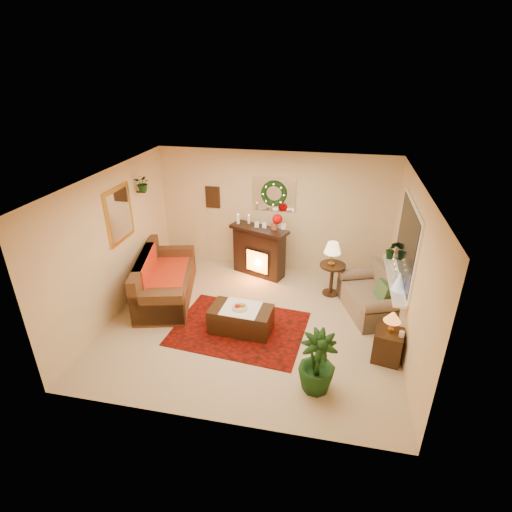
% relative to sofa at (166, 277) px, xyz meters
% --- Properties ---
extents(floor, '(5.00, 5.00, 0.00)m').
position_rel_sofa_xyz_m(floor, '(1.83, -0.52, -0.43)').
color(floor, beige).
rests_on(floor, ground).
extents(ceiling, '(5.00, 5.00, 0.00)m').
position_rel_sofa_xyz_m(ceiling, '(1.83, -0.52, 2.17)').
color(ceiling, white).
rests_on(ceiling, ground).
extents(wall_back, '(5.00, 5.00, 0.00)m').
position_rel_sofa_xyz_m(wall_back, '(1.83, 1.73, 0.87)').
color(wall_back, '#EFD88C').
rests_on(wall_back, ground).
extents(wall_front, '(5.00, 5.00, 0.00)m').
position_rel_sofa_xyz_m(wall_front, '(1.83, -2.77, 0.87)').
color(wall_front, '#EFD88C').
rests_on(wall_front, ground).
extents(wall_left, '(4.50, 4.50, 0.00)m').
position_rel_sofa_xyz_m(wall_left, '(-0.67, -0.52, 0.87)').
color(wall_left, '#EFD88C').
rests_on(wall_left, ground).
extents(wall_right, '(4.50, 4.50, 0.00)m').
position_rel_sofa_xyz_m(wall_right, '(4.33, -0.52, 0.87)').
color(wall_right, '#EFD88C').
rests_on(wall_right, ground).
extents(area_rug, '(2.37, 1.87, 0.01)m').
position_rel_sofa_xyz_m(area_rug, '(1.65, -0.75, -0.42)').
color(area_rug, '#4C0D0A').
rests_on(area_rug, floor).
extents(sofa, '(1.41, 2.26, 0.90)m').
position_rel_sofa_xyz_m(sofa, '(0.00, 0.00, 0.00)').
color(sofa, '#4C3A25').
rests_on(sofa, floor).
extents(red_throw, '(0.79, 1.29, 0.02)m').
position_rel_sofa_xyz_m(red_throw, '(-0.07, 0.18, 0.03)').
color(red_throw, '#E10900').
rests_on(red_throw, sofa).
extents(fireplace, '(1.17, 0.73, 1.02)m').
position_rel_sofa_xyz_m(fireplace, '(1.59, 1.30, 0.12)').
color(fireplace, black).
rests_on(fireplace, floor).
extents(poinsettia, '(0.21, 0.21, 0.21)m').
position_rel_sofa_xyz_m(poinsettia, '(1.97, 1.32, 0.87)').
color(poinsettia, '#C30405').
rests_on(poinsettia, fireplace).
extents(mantel_candle_a, '(0.07, 0.07, 0.20)m').
position_rel_sofa_xyz_m(mantel_candle_a, '(1.15, 1.26, 0.83)').
color(mantel_candle_a, '#EFE8CE').
rests_on(mantel_candle_a, fireplace).
extents(mantel_candle_b, '(0.06, 0.06, 0.17)m').
position_rel_sofa_xyz_m(mantel_candle_b, '(1.38, 1.29, 0.83)').
color(mantel_candle_b, silver).
rests_on(mantel_candle_b, fireplace).
extents(mantel_mirror, '(0.92, 0.02, 0.72)m').
position_rel_sofa_xyz_m(mantel_mirror, '(1.83, 1.71, 1.27)').
color(mantel_mirror, white).
rests_on(mantel_mirror, wall_back).
extents(wreath, '(0.55, 0.11, 0.55)m').
position_rel_sofa_xyz_m(wreath, '(1.83, 1.67, 1.29)').
color(wreath, '#194719').
rests_on(wreath, wall_back).
extents(wall_art, '(0.32, 0.03, 0.48)m').
position_rel_sofa_xyz_m(wall_art, '(0.48, 1.71, 1.12)').
color(wall_art, '#381E11').
rests_on(wall_art, wall_back).
extents(gold_mirror, '(0.03, 0.84, 1.00)m').
position_rel_sofa_xyz_m(gold_mirror, '(-0.65, -0.22, 1.32)').
color(gold_mirror, gold).
rests_on(gold_mirror, wall_left).
extents(hanging_plant, '(0.33, 0.28, 0.36)m').
position_rel_sofa_xyz_m(hanging_plant, '(-0.51, 0.53, 1.54)').
color(hanging_plant, '#194719').
rests_on(hanging_plant, wall_left).
extents(loveseat, '(1.22, 1.56, 0.79)m').
position_rel_sofa_xyz_m(loveseat, '(3.89, 0.26, -0.01)').
color(loveseat, gray).
rests_on(loveseat, floor).
extents(window_frame, '(0.03, 1.86, 1.36)m').
position_rel_sofa_xyz_m(window_frame, '(4.31, 0.03, 1.12)').
color(window_frame, white).
rests_on(window_frame, wall_right).
extents(window_glass, '(0.02, 1.70, 1.22)m').
position_rel_sofa_xyz_m(window_glass, '(4.30, 0.03, 1.12)').
color(window_glass, black).
rests_on(window_glass, wall_right).
extents(window_sill, '(0.22, 1.86, 0.04)m').
position_rel_sofa_xyz_m(window_sill, '(4.21, 0.03, 0.44)').
color(window_sill, white).
rests_on(window_sill, wall_right).
extents(mini_tree, '(0.22, 0.22, 0.33)m').
position_rel_sofa_xyz_m(mini_tree, '(4.21, -0.40, 0.61)').
color(mini_tree, white).
rests_on(mini_tree, window_sill).
extents(sill_plant, '(0.26, 0.21, 0.47)m').
position_rel_sofa_xyz_m(sill_plant, '(4.20, 0.76, 0.66)').
color(sill_plant, '#244720').
rests_on(sill_plant, window_sill).
extents(side_table_round, '(0.54, 0.54, 0.66)m').
position_rel_sofa_xyz_m(side_table_round, '(3.16, 0.76, -0.10)').
color(side_table_round, black).
rests_on(side_table_round, floor).
extents(lamp_cream, '(0.32, 0.32, 0.49)m').
position_rel_sofa_xyz_m(lamp_cream, '(3.13, 0.72, 0.45)').
color(lamp_cream, '#E5C185').
rests_on(lamp_cream, side_table_round).
extents(end_table_square, '(0.49, 0.49, 0.51)m').
position_rel_sofa_xyz_m(end_table_square, '(4.09, -1.06, -0.16)').
color(end_table_square, '#3E1D12').
rests_on(end_table_square, floor).
extents(lamp_tiffany, '(0.26, 0.26, 0.38)m').
position_rel_sofa_xyz_m(lamp_tiffany, '(4.09, -1.04, 0.32)').
color(lamp_tiffany, orange).
rests_on(lamp_tiffany, end_table_square).
extents(coffee_table, '(1.08, 0.64, 0.44)m').
position_rel_sofa_xyz_m(coffee_table, '(1.69, -0.78, -0.22)').
color(coffee_table, '#3D2712').
rests_on(coffee_table, floor).
extents(fruit_bowl, '(0.27, 0.27, 0.06)m').
position_rel_sofa_xyz_m(fruit_bowl, '(1.68, -0.80, 0.02)').
color(fruit_bowl, beige).
rests_on(fruit_bowl, coffee_table).
extents(floor_palm, '(2.00, 2.00, 2.79)m').
position_rel_sofa_xyz_m(floor_palm, '(3.05, -1.92, 0.02)').
color(floor_palm, '#27561D').
rests_on(floor_palm, floor).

